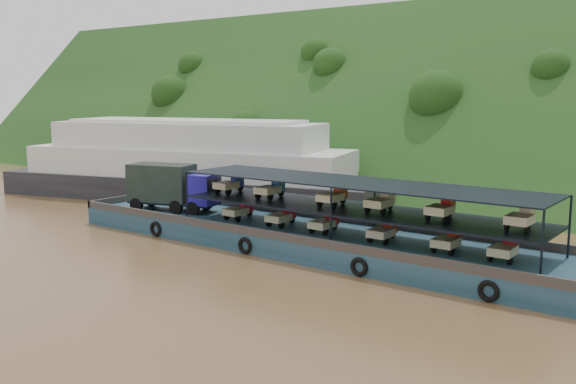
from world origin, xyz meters
The scene contains 4 objects.
ground centered at (0.00, 0.00, 0.00)m, with size 160.00×160.00×0.00m, color brown.
hillside centered at (0.00, 36.00, 0.00)m, with size 140.00×28.00×28.00m, color #153814.
cargo_barge centered at (-0.51, 1.59, 1.14)m, with size 35.00×7.18×4.58m.
passenger_ferry centered at (-19.68, 11.13, 3.15)m, with size 37.05×18.14×7.28m.
Camera 1 is at (23.21, -30.67, 9.78)m, focal length 40.00 mm.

